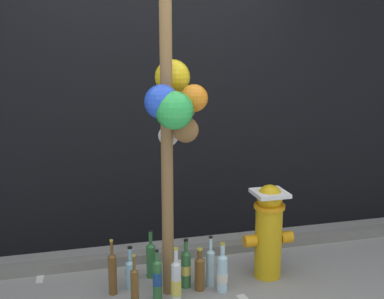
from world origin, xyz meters
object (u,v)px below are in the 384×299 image
object	(u,v)px
bottle_5	(151,259)
bottle_8	(176,283)
bottle_4	(186,268)
bottle_9	(130,272)
bottle_1	(222,272)
fire_hydrant	(269,229)
bottle_3	(113,273)
memorial_post	(171,71)
bottle_2	(157,279)
bottle_7	(200,272)
bottle_6	(135,287)
bottle_0	(211,266)

from	to	relation	value
bottle_5	bottle_8	distance (m)	0.45
bottle_4	bottle_9	size ratio (longest dim) A/B	1.16
bottle_1	bottle_5	size ratio (longest dim) A/B	0.97
fire_hydrant	bottle_3	size ratio (longest dim) A/B	1.76
memorial_post	bottle_4	size ratio (longest dim) A/B	7.99
bottle_1	bottle_3	bearing A→B (deg)	167.62
bottle_2	bottle_7	world-z (taller)	bottle_2
bottle_5	bottle_6	world-z (taller)	bottle_6
bottle_1	bottle_8	size ratio (longest dim) A/B	0.91
bottle_0	bottle_4	distance (m)	0.19
memorial_post	bottle_6	xyz separation A→B (m)	(-0.30, -0.13, -1.47)
fire_hydrant	bottle_0	distance (m)	0.54
bottle_7	bottle_2	bearing A→B (deg)	-169.08
bottle_8	bottle_5	bearing A→B (deg)	102.77
bottle_9	bottle_0	bearing A→B (deg)	-11.26
memorial_post	bottle_7	distance (m)	1.50
memorial_post	fire_hydrant	xyz separation A→B (m)	(0.78, 0.09, -1.23)
bottle_1	bottle_8	bearing A→B (deg)	-167.96
bottle_3	bottle_6	world-z (taller)	bottle_3
bottle_1	bottle_6	distance (m)	0.66
bottle_1	memorial_post	bearing A→B (deg)	170.68
bottle_1	bottle_9	size ratio (longest dim) A/B	1.17
bottle_5	bottle_6	xyz separation A→B (m)	(-0.19, -0.44, 0.01)
memorial_post	bottle_8	world-z (taller)	memorial_post
bottle_8	bottle_1	bearing A→B (deg)	12.04
bottle_4	bottle_7	xyz separation A→B (m)	(0.09, -0.07, -0.01)
bottle_7	bottle_6	bearing A→B (deg)	-164.32
memorial_post	bottle_2	world-z (taller)	memorial_post
bottle_6	bottle_2	bearing A→B (deg)	24.16
bottle_3	bottle_4	size ratio (longest dim) A/B	1.11
bottle_0	bottle_2	xyz separation A→B (m)	(-0.43, -0.11, 0.00)
fire_hydrant	bottle_4	xyz separation A→B (m)	(-0.67, -0.01, -0.24)
bottle_0	bottle_3	distance (m)	0.73
bottle_1	bottle_4	distance (m)	0.28
memorial_post	bottle_9	size ratio (longest dim) A/B	9.29
memorial_post	bottle_5	bearing A→B (deg)	109.72
fire_hydrant	bottle_5	xyz separation A→B (m)	(-0.89, 0.22, -0.24)
bottle_1	bottle_6	bearing A→B (deg)	-173.54
bottle_1	bottle_3	world-z (taller)	bottle_3
fire_hydrant	bottle_3	distance (m)	1.23
bottle_4	bottle_6	xyz separation A→B (m)	(-0.42, -0.21, 0.01)
bottle_3	bottle_4	xyz separation A→B (m)	(0.54, -0.04, -0.01)
bottle_6	bottle_7	bearing A→B (deg)	15.68
bottle_0	bottle_8	bearing A→B (deg)	-148.30
bottle_6	bottle_9	xyz separation A→B (m)	(0.01, 0.31, -0.03)
bottle_1	bottle_8	distance (m)	0.38
bottle_4	bottle_3	bearing A→B (deg)	176.24
bottle_0	bottle_8	distance (m)	0.36
bottle_4	bottle_6	world-z (taller)	bottle_6
bottle_2	bottle_4	bearing A→B (deg)	28.63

